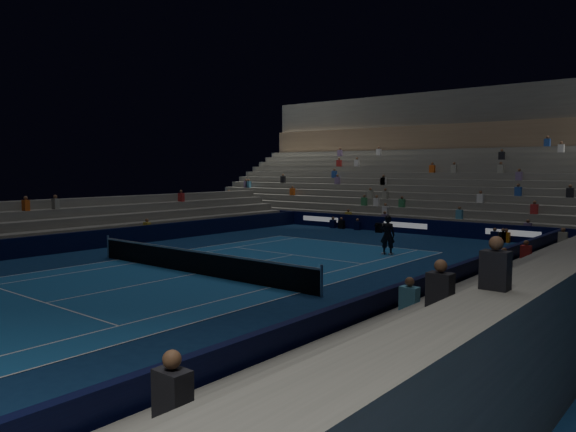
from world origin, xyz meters
The scene contains 11 objects.
ground centered at (0.00, 0.00, 0.00)m, with size 90.00×90.00×0.00m, color #0D264E.
court_surface centered at (0.00, 0.00, 0.01)m, with size 10.97×23.77×0.01m, color #1B5695.
sponsor_barrier_far centered at (0.00, 18.50, 0.50)m, with size 44.00×0.25×1.00m, color black.
sponsor_barrier_east centered at (9.70, 0.00, 0.50)m, with size 0.25×37.00×1.00m, color black.
sponsor_barrier_west centered at (-9.70, 0.00, 0.50)m, with size 0.25×37.00×1.00m, color black.
grandstand_main centered at (0.00, 27.90, 3.38)m, with size 44.00×15.20×11.20m.
grandstand_east centered at (13.17, 0.00, 0.92)m, with size 5.00×37.00×2.50m.
grandstand_west centered at (-13.17, 0.00, 0.92)m, with size 5.00×37.00×2.50m.
tennis_net centered at (0.00, 0.00, 0.50)m, with size 12.90×0.10×1.10m.
tennis_player centered at (3.62, 9.49, 1.00)m, with size 0.73×0.48×2.00m, color black.
broadcast_camera centered at (-1.59, 17.75, 0.33)m, with size 0.62×1.00×0.64m.
Camera 1 is at (17.18, -14.94, 4.37)m, focal length 34.33 mm.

